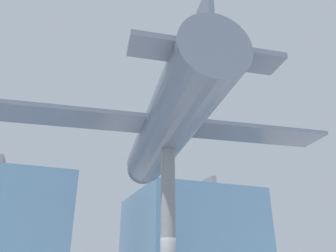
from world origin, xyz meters
The scene contains 3 objects.
glass_pavilion_right centered at (7.36, 14.32, 3.63)m, with size 9.45×10.48×7.84m.
support_pylon_central centered at (0.00, 0.00, 2.98)m, with size 0.58×0.58×5.96m.
suspended_airplane centered at (0.05, 0.33, 7.07)m, with size 14.53×13.21×3.32m.
Camera 1 is at (-4.62, -12.06, 1.53)m, focal length 35.00 mm.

